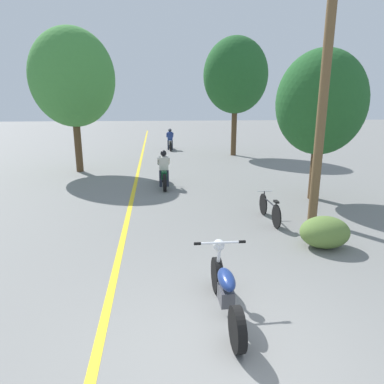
% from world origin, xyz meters
% --- Properties ---
extents(ground_plane, '(120.00, 120.00, 0.00)m').
position_xyz_m(ground_plane, '(0.00, 0.00, 0.00)').
color(ground_plane, slate).
extents(lane_stripe_center, '(0.14, 48.00, 0.01)m').
position_xyz_m(lane_stripe_center, '(-1.70, 12.82, 0.00)').
color(lane_stripe_center, yellow).
rests_on(lane_stripe_center, ground).
extents(utility_pole, '(1.10, 0.24, 7.11)m').
position_xyz_m(utility_pole, '(3.34, 4.84, 3.65)').
color(utility_pole, brown).
rests_on(utility_pole, ground).
extents(roadside_tree_right_near, '(2.83, 2.55, 4.76)m').
position_xyz_m(roadside_tree_right_near, '(4.35, 6.98, 3.11)').
color(roadside_tree_right_near, '#513A23').
rests_on(roadside_tree_right_near, ground).
extents(roadside_tree_right_far, '(3.77, 3.40, 6.84)m').
position_xyz_m(roadside_tree_right_far, '(3.91, 16.97, 4.65)').
color(roadside_tree_right_far, '#513A23').
rests_on(roadside_tree_right_far, ground).
extents(roadside_tree_left, '(3.69, 3.32, 6.31)m').
position_xyz_m(roadside_tree_left, '(-4.41, 12.65, 4.17)').
color(roadside_tree_left, '#513A23').
rests_on(roadside_tree_left, ground).
extents(roadside_bush, '(1.10, 0.88, 0.70)m').
position_xyz_m(roadside_bush, '(2.80, 3.11, 0.35)').
color(roadside_bush, '#5B7A38').
rests_on(roadside_bush, ground).
extents(motorcycle_foreground, '(0.83, 2.04, 0.98)m').
position_xyz_m(motorcycle_foreground, '(0.10, 0.87, 0.41)').
color(motorcycle_foreground, black).
rests_on(motorcycle_foreground, ground).
extents(motorcycle_rider_lead, '(0.50, 2.16, 1.39)m').
position_xyz_m(motorcycle_rider_lead, '(-0.57, 9.26, 0.53)').
color(motorcycle_rider_lead, black).
rests_on(motorcycle_rider_lead, ground).
extents(motorcycle_rider_far, '(0.50, 2.04, 1.44)m').
position_xyz_m(motorcycle_rider_far, '(0.16, 19.95, 0.54)').
color(motorcycle_rider_far, black).
rests_on(motorcycle_rider_far, ground).
extents(bicycle_parked, '(0.44, 1.71, 0.72)m').
position_xyz_m(bicycle_parked, '(2.16, 4.93, 0.34)').
color(bicycle_parked, black).
rests_on(bicycle_parked, ground).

